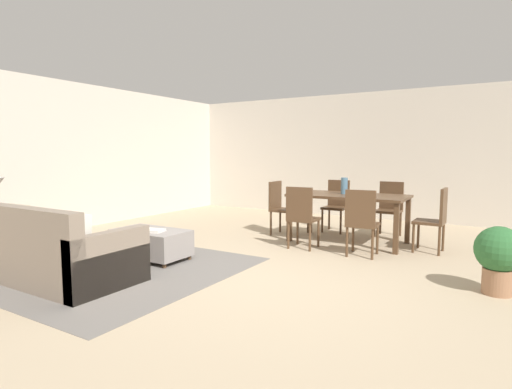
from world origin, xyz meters
TOP-DOWN VIEW (x-y plane):
  - ground_plane at (0.00, 0.00)m, footprint 10.80×10.80m
  - wall_back at (0.00, 5.00)m, footprint 9.00×0.12m
  - wall_left at (-4.50, 0.50)m, footprint 0.12×11.00m
  - area_rug at (-1.77, -0.59)m, footprint 3.00×2.80m
  - couch at (-1.92, -1.22)m, footprint 1.93×0.96m
  - ottoman_table at (-1.62, -0.02)m, footprint 1.01×0.57m
  - dining_table at (0.28, 2.34)m, footprint 1.77×0.93m
  - dining_chair_near_left at (-0.16, 1.54)m, footprint 0.41×0.41m
  - dining_chair_near_right at (0.73, 1.54)m, footprint 0.43×0.43m
  - dining_chair_far_left at (-0.20, 3.14)m, footprint 0.40×0.40m
  - dining_chair_far_right at (0.72, 3.20)m, footprint 0.42×0.42m
  - dining_chair_head_east at (1.56, 2.31)m, footprint 0.41×0.41m
  - dining_chair_head_west at (-0.93, 2.35)m, footprint 0.40×0.40m
  - vase_centerpiece at (0.19, 2.38)m, footprint 0.10×0.10m
  - book_on_ottoman at (-1.50, -0.09)m, footprint 0.30×0.25m
  - potted_plant at (2.34, 0.79)m, footprint 0.46×0.46m

SIDE VIEW (x-z plane):
  - ground_plane at x=0.00m, z-range 0.00..0.00m
  - area_rug at x=-1.77m, z-range 0.00..0.01m
  - ottoman_table at x=-1.62m, z-range 0.03..0.42m
  - couch at x=-1.92m, z-range -0.14..0.72m
  - potted_plant at x=2.34m, z-range 0.06..0.74m
  - book_on_ottoman at x=-1.50m, z-range 0.39..0.43m
  - dining_chair_near_left at x=-0.16m, z-range 0.06..0.98m
  - dining_chair_near_right at x=0.73m, z-range 0.06..0.98m
  - dining_chair_far_left at x=-0.20m, z-range 0.06..0.98m
  - dining_chair_far_right at x=0.72m, z-range 0.06..0.98m
  - dining_chair_head_east at x=1.56m, z-range 0.06..0.98m
  - dining_chair_head_west at x=-0.93m, z-range 0.06..0.98m
  - dining_table at x=0.28m, z-range 0.29..1.05m
  - vase_centerpiece at x=0.19m, z-range 0.76..1.02m
  - wall_back at x=0.00m, z-range 0.00..2.70m
  - wall_left at x=-4.50m, z-range 0.00..2.70m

